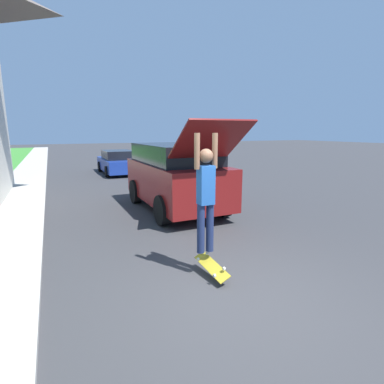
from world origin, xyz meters
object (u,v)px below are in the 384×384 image
at_px(skateboarder, 206,192).
at_px(skateboard, 211,266).
at_px(car_down_street, 118,162).
at_px(suv_parked, 175,175).

bearing_deg(skateboarder, skateboard, -79.46).
bearing_deg(car_down_street, skateboard, -95.12).
distance_m(car_down_street, skateboard, 13.56).
xyz_separation_m(suv_parked, skateboard, (-1.16, -4.45, -0.88)).
bearing_deg(skateboarder, car_down_street, 84.68).
height_order(suv_parked, car_down_street, suv_parked).
height_order(skateboarder, skateboard, skateboarder).
bearing_deg(skateboard, suv_parked, 75.43).
relative_size(suv_parked, car_down_street, 1.19).
xyz_separation_m(suv_parked, skateboarder, (-1.19, -4.28, 0.35)).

